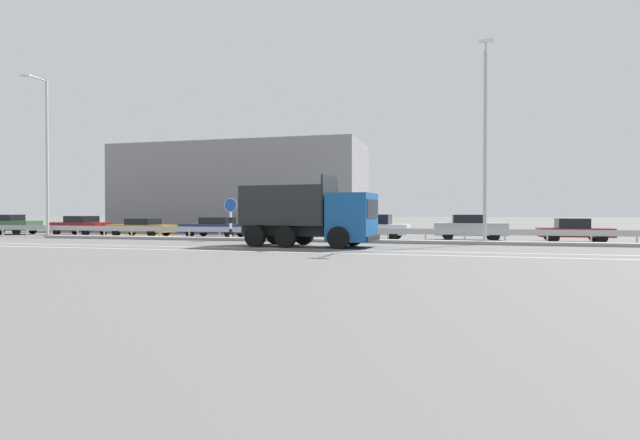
{
  "coord_description": "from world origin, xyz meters",
  "views": [
    {
      "loc": [
        6.53,
        -24.73,
        1.69
      ],
      "look_at": [
        -0.14,
        0.82,
        1.28
      ],
      "focal_mm": 28.0,
      "sensor_mm": 36.0,
      "label": 1
    }
  ],
  "objects": [
    {
      "name": "dump_truck",
      "position": [
        0.6,
        -1.19,
        1.31
      ],
      "size": [
        6.83,
        3.15,
        3.45
      ],
      "rotation": [
        0.0,
        0.0,
        -1.66
      ],
      "color": "#144C8C",
      "rests_on": "ground_plane"
    },
    {
      "name": "median_guardrail",
      "position": [
        0.0,
        3.58,
        0.57
      ],
      "size": [
        69.5,
        0.09,
        0.78
      ],
      "color": "#9EA0A5",
      "rests_on": "ground_plane"
    },
    {
      "name": "parked_car_7",
      "position": [
        13.32,
        6.15,
        0.68
      ],
      "size": [
        3.9,
        1.93,
        1.34
      ],
      "rotation": [
        0.0,
        0.0,
        -1.6
      ],
      "color": "maroon",
      "rests_on": "ground_plane"
    },
    {
      "name": "median_island",
      "position": [
        0.0,
        2.74,
        0.09
      ],
      "size": [
        38.22,
        1.1,
        0.18
      ],
      "primitive_type": "cube",
      "color": "gray",
      "rests_on": "ground_plane"
    },
    {
      "name": "lane_strip_1",
      "position": [
        -0.29,
        -4.77,
        0.0
      ],
      "size": [
        69.5,
        0.16,
        0.01
      ],
      "primitive_type": "cube",
      "color": "silver",
      "rests_on": "ground_plane"
    },
    {
      "name": "parked_car_3",
      "position": [
        -8.88,
        6.28,
        0.69
      ],
      "size": [
        4.89,
        2.14,
        1.35
      ],
      "rotation": [
        0.0,
        0.0,
        1.5
      ],
      "color": "navy",
      "rests_on": "ground_plane"
    },
    {
      "name": "parked_car_6",
      "position": [
        7.66,
        6.63,
        0.78
      ],
      "size": [
        4.3,
        2.09,
        1.54
      ],
      "rotation": [
        0.0,
        0.0,
        -1.52
      ],
      "color": "#A3A3A8",
      "rests_on": "ground_plane"
    },
    {
      "name": "parked_car_2",
      "position": [
        -14.45,
        5.97,
        0.65
      ],
      "size": [
        4.77,
        2.07,
        1.24
      ],
      "rotation": [
        0.0,
        0.0,
        1.51
      ],
      "color": "#B27A14",
      "rests_on": "ground_plane"
    },
    {
      "name": "lane_strip_0",
      "position": [
        -0.29,
        -2.91,
        0.0
      ],
      "size": [
        69.5,
        0.16,
        0.01
      ],
      "primitive_type": "cube",
      "color": "silver",
      "rests_on": "ground_plane"
    },
    {
      "name": "parked_car_4",
      "position": [
        -3.9,
        6.43,
        0.74
      ],
      "size": [
        3.94,
        1.99,
        1.5
      ],
      "rotation": [
        0.0,
        0.0,
        -1.49
      ],
      "color": "navy",
      "rests_on": "ground_plane"
    },
    {
      "name": "parked_car_5",
      "position": [
        1.94,
        6.22,
        0.76
      ],
      "size": [
        4.45,
        2.03,
        1.55
      ],
      "rotation": [
        0.0,
        0.0,
        1.52
      ],
      "color": "silver",
      "rests_on": "ground_plane"
    },
    {
      "name": "parked_car_1",
      "position": [
        -19.98,
        6.49,
        0.72
      ],
      "size": [
        4.51,
        2.19,
        1.41
      ],
      "rotation": [
        0.0,
        0.0,
        1.49
      ],
      "color": "maroon",
      "rests_on": "ground_plane"
    },
    {
      "name": "parked_car_0",
      "position": [
        -26.35,
        6.25,
        0.77
      ],
      "size": [
        4.75,
        2.05,
        1.51
      ],
      "rotation": [
        0.0,
        0.0,
        -1.51
      ],
      "color": "#335B33",
      "rests_on": "ground_plane"
    },
    {
      "name": "street_lamp_0",
      "position": [
        -19.49,
        2.75,
        5.75
      ],
      "size": [
        0.71,
        1.95,
        10.56
      ],
      "color": "#ADADB2",
      "rests_on": "ground_plane"
    },
    {
      "name": "background_building_0",
      "position": [
        -12.73,
        19.04,
        4.0
      ],
      "size": [
        23.19,
        8.51,
        8.0
      ],
      "primitive_type": "cube",
      "color": "gray",
      "rests_on": "ground_plane"
    },
    {
      "name": "ground_plane",
      "position": [
        0.0,
        0.0,
        0.0
      ],
      "size": [
        320.0,
        320.0,
        0.0
      ],
      "primitive_type": "plane",
      "color": "#605E5B"
    },
    {
      "name": "median_road_sign",
      "position": [
        -6.17,
        2.74,
        1.37
      ],
      "size": [
        0.83,
        0.16,
        2.53
      ],
      "color": "white",
      "rests_on": "ground_plane"
    },
    {
      "name": "street_lamp_1",
      "position": [
        8.3,
        2.61,
        5.59
      ],
      "size": [
        0.71,
        2.52,
        10.13
      ],
      "color": "#ADADB2",
      "rests_on": "ground_plane"
    }
  ]
}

